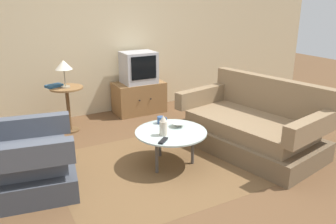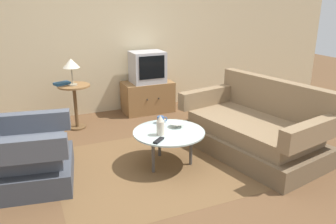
# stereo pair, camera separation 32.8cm
# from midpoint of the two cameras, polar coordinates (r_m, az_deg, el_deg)

# --- Properties ---
(ground_plane) EXTENTS (16.00, 16.00, 0.00)m
(ground_plane) POSITION_cam_midpoint_polar(r_m,az_deg,el_deg) (3.79, 2.33, -10.24)
(ground_plane) COLOR brown
(back_wall) EXTENTS (9.00, 0.12, 2.70)m
(back_wall) POSITION_cam_midpoint_polar(r_m,az_deg,el_deg) (5.63, -8.63, 13.56)
(back_wall) COLOR #CCB78E
(back_wall) RESTS_ON ground
(area_rug) EXTENTS (2.50, 1.86, 0.00)m
(area_rug) POSITION_cam_midpoint_polar(r_m,az_deg,el_deg) (3.97, 2.54, -8.80)
(area_rug) COLOR brown
(area_rug) RESTS_ON ground
(armchair) EXTENTS (1.01, 1.02, 0.96)m
(armchair) POSITION_cam_midpoint_polar(r_m,az_deg,el_deg) (3.72, -21.34, -6.78)
(armchair) COLOR #3E424B
(armchair) RESTS_ON ground
(couch) EXTENTS (1.30, 1.90, 0.87)m
(couch) POSITION_cam_midpoint_polar(r_m,az_deg,el_deg) (4.36, 16.54, -2.95)
(couch) COLOR brown
(couch) RESTS_ON ground
(coffee_table) EXTENTS (0.81, 0.81, 0.41)m
(coffee_table) POSITION_cam_midpoint_polar(r_m,az_deg,el_deg) (3.82, 2.60, -3.75)
(coffee_table) COLOR #B2C6C1
(coffee_table) RESTS_ON ground
(side_table) EXTENTS (0.46, 0.46, 0.66)m
(side_table) POSITION_cam_midpoint_polar(r_m,az_deg,el_deg) (5.02, -13.64, 2.33)
(side_table) COLOR olive
(side_table) RESTS_ON ground
(tv_stand) EXTENTS (0.82, 0.50, 0.51)m
(tv_stand) POSITION_cam_midpoint_polar(r_m,az_deg,el_deg) (5.69, -1.80, 2.57)
(tv_stand) COLOR olive
(tv_stand) RESTS_ON ground
(television) EXTENTS (0.53, 0.42, 0.51)m
(television) POSITION_cam_midpoint_polar(r_m,az_deg,el_deg) (5.55, -1.79, 7.57)
(television) COLOR #B7B7BC
(television) RESTS_ON tv_stand
(table_lamp) EXTENTS (0.24, 0.24, 0.38)m
(table_lamp) POSITION_cam_midpoint_polar(r_m,az_deg,el_deg) (4.88, -14.19, 7.81)
(table_lamp) COLOR #9E937A
(table_lamp) RESTS_ON side_table
(vase) EXTENTS (0.09, 0.09, 0.23)m
(vase) POSITION_cam_midpoint_polar(r_m,az_deg,el_deg) (3.66, 1.28, -2.33)
(vase) COLOR beige
(vase) RESTS_ON coffee_table
(mug) EXTENTS (0.13, 0.08, 0.09)m
(mug) POSITION_cam_midpoint_polar(r_m,az_deg,el_deg) (4.03, 1.13, -1.35)
(mug) COLOR #335184
(mug) RESTS_ON coffee_table
(bowl) EXTENTS (0.17, 0.17, 0.05)m
(bowl) POSITION_cam_midpoint_polar(r_m,az_deg,el_deg) (3.92, 3.95, -2.22)
(bowl) COLOR silver
(bowl) RESTS_ON coffee_table
(tv_remote_dark) EXTENTS (0.15, 0.14, 0.02)m
(tv_remote_dark) POSITION_cam_midpoint_polar(r_m,az_deg,el_deg) (3.54, 1.07, -4.85)
(tv_remote_dark) COLOR black
(tv_remote_dark) RESTS_ON coffee_table
(book) EXTENTS (0.25, 0.20, 0.03)m
(book) POSITION_cam_midpoint_polar(r_m,az_deg,el_deg) (5.03, -15.65, 4.64)
(book) COLOR navy
(book) RESTS_ON side_table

